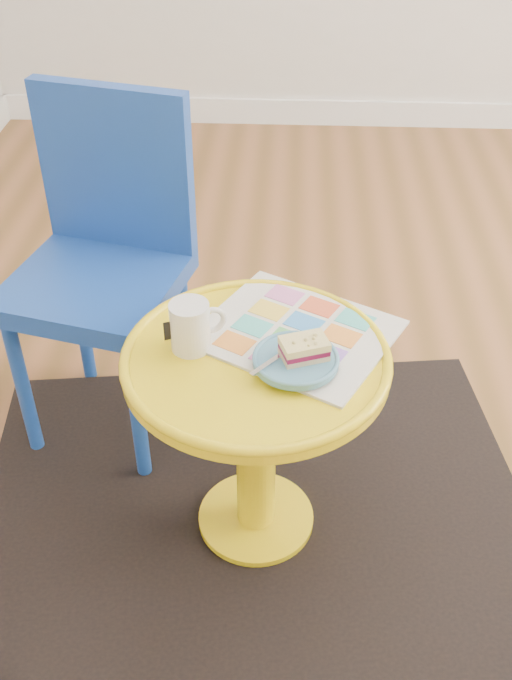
{
  "coord_description": "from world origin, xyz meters",
  "views": [
    {
      "loc": [
        -0.58,
        -1.6,
        1.43
      ],
      "look_at": [
        -0.63,
        -0.45,
        0.54
      ],
      "focal_mm": 40.0,
      "sensor_mm": 36.0,
      "label": 1
    }
  ],
  "objects_px": {
    "chair": "(105,251)",
    "mug": "(191,325)",
    "side_table": "(256,409)",
    "newspaper": "(296,332)",
    "plate": "(296,361)"
  },
  "relations": [
    {
      "from": "side_table",
      "to": "chair",
      "type": "height_order",
      "value": "chair"
    },
    {
      "from": "side_table",
      "to": "plate",
      "type": "distance_m",
      "value": 0.18
    },
    {
      "from": "chair",
      "to": "plate",
      "type": "xyz_separation_m",
      "value": [
        0.46,
        -0.42,
        0.03
      ]
    },
    {
      "from": "chair",
      "to": "plate",
      "type": "bearing_deg",
      "value": -28.46
    },
    {
      "from": "chair",
      "to": "side_table",
      "type": "bearing_deg",
      "value": -31.51
    },
    {
      "from": "chair",
      "to": "mug",
      "type": "bearing_deg",
      "value": -41.21
    },
    {
      "from": "newspaper",
      "to": "mug",
      "type": "distance_m",
      "value": 0.22
    },
    {
      "from": "side_table",
      "to": "chair",
      "type": "relative_size",
      "value": 0.61
    },
    {
      "from": "mug",
      "to": "plate",
      "type": "distance_m",
      "value": 0.21
    },
    {
      "from": "side_table",
      "to": "plate",
      "type": "height_order",
      "value": "plate"
    },
    {
      "from": "newspaper",
      "to": "plate",
      "type": "bearing_deg",
      "value": -61.21
    },
    {
      "from": "chair",
      "to": "newspaper",
      "type": "relative_size",
      "value": 2.36
    },
    {
      "from": "side_table",
      "to": "mug",
      "type": "bearing_deg",
      "value": 170.04
    },
    {
      "from": "newspaper",
      "to": "mug",
      "type": "xyz_separation_m",
      "value": [
        -0.21,
        -0.05,
        0.05
      ]
    },
    {
      "from": "side_table",
      "to": "plate",
      "type": "xyz_separation_m",
      "value": [
        0.08,
        -0.03,
        0.16
      ]
    }
  ]
}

